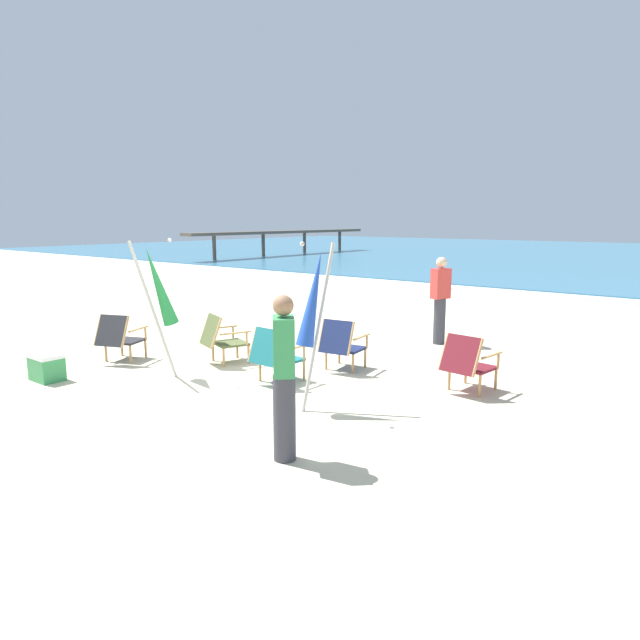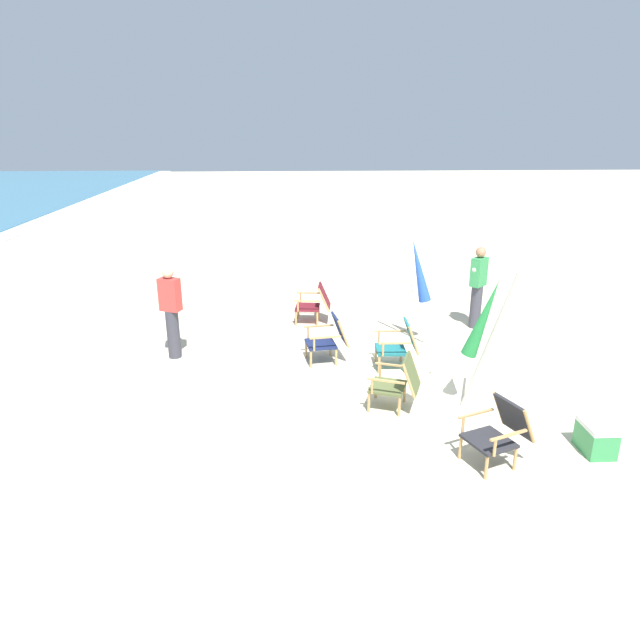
# 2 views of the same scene
# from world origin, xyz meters

# --- Properties ---
(ground_plane) EXTENTS (80.00, 80.00, 0.00)m
(ground_plane) POSITION_xyz_m (0.00, 0.00, 0.00)
(ground_plane) COLOR beige
(beach_chair_back_right) EXTENTS (0.80, 0.88, 0.80)m
(beach_chair_back_right) POSITION_xyz_m (-2.65, -0.30, 0.43)
(beach_chair_back_right) COLOR #28282D
(beach_chair_back_right) RESTS_ON ground
(beach_chair_far_center) EXTENTS (0.61, 0.70, 0.82)m
(beach_chair_far_center) POSITION_xyz_m (0.19, 0.38, 0.43)
(beach_chair_far_center) COLOR #196066
(beach_chair_far_center) RESTS_ON ground
(beach_chair_front_left) EXTENTS (0.65, 0.77, 0.80)m
(beach_chair_front_left) POSITION_xyz_m (2.52, 1.69, 0.43)
(beach_chair_front_left) COLOR maroon
(beach_chair_front_left) RESTS_ON ground
(beach_chair_back_left) EXTENTS (0.67, 0.76, 0.81)m
(beach_chair_back_left) POSITION_xyz_m (0.53, 1.53, 0.43)
(beach_chair_back_left) COLOR #19234C
(beach_chair_back_left) RESTS_ON ground
(beach_chair_mid_center) EXTENTS (0.77, 0.84, 0.81)m
(beach_chair_mid_center) POSITION_xyz_m (-1.25, 0.67, 0.43)
(beach_chair_mid_center) COLOR #515B33
(beach_chair_mid_center) RESTS_ON ground
(umbrella_furled_blue) EXTENTS (0.29, 0.62, 2.07)m
(umbrella_furled_blue) POSITION_xyz_m (1.32, -0.12, 1.35)
(umbrella_furled_blue) COLOR #B7B2A8
(umbrella_furled_blue) RESTS_ON ground
(umbrella_furled_green) EXTENTS (0.41, 0.66, 2.06)m
(umbrella_furled_green) POSITION_xyz_m (-1.29, -0.46, 1.34)
(umbrella_furled_green) COLOR #B7B2A8
(umbrella_furled_green) RESTS_ON ground
(person_near_chairs) EXTENTS (0.38, 0.38, 1.63)m
(person_near_chairs) POSITION_xyz_m (2.06, -1.48, 0.84)
(person_near_chairs) COLOR #383842
(person_near_chairs) RESTS_ON ground
(person_by_waterline) EXTENTS (0.31, 0.39, 1.63)m
(person_by_waterline) POSITION_xyz_m (0.82, 4.22, 0.84)
(person_by_waterline) COLOR #383842
(person_by_waterline) RESTS_ON ground
(cooler_box) EXTENTS (0.49, 0.35, 0.40)m
(cooler_box) POSITION_xyz_m (-2.51, -1.58, 0.20)
(cooler_box) COLOR #338C4C
(cooler_box) RESTS_ON ground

